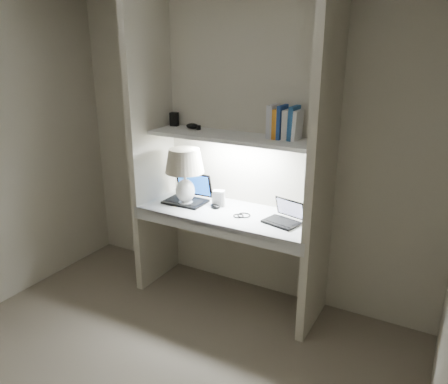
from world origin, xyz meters
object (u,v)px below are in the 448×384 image
Objects in this scene: laptop_netbook at (285,217)px; speaker at (219,198)px; laptop_main at (189,195)px; book_row at (284,123)px; table_lamp at (185,167)px.

speaker is at bearing -171.76° from laptop_netbook.
speaker is (-0.60, 0.07, 0.03)m from laptop_netbook.
book_row reaches higher than laptop_main.
book_row is at bearing 14.00° from table_lamp.
table_lamp is 3.56× the size of speaker.
table_lamp is at bearing -166.00° from book_row.
table_lamp is 1.36× the size of laptop_main.
book_row is at bearing 6.70° from laptop_main.
table_lamp reaches higher than laptop_netbook.
book_row reaches higher than speaker.
table_lamp is 0.90m from laptop_netbook.
table_lamp is 1.91× the size of book_row.
table_lamp is 0.37m from speaker.
speaker is 0.54× the size of book_row.
speaker is (0.28, 0.02, 0.01)m from laptop_main.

